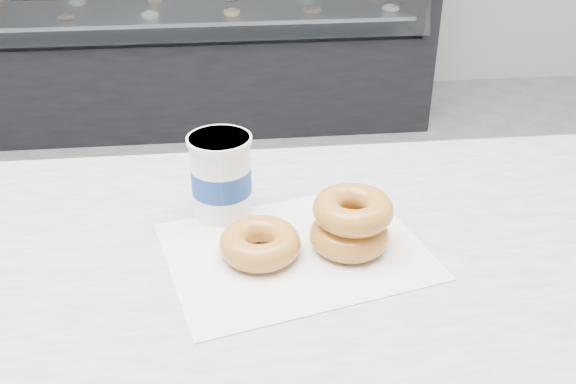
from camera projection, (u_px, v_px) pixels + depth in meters
name	position (u px, v px, depth m)	size (l,w,h in m)	color
display_case	(194.00, 27.00, 3.35)	(2.40, 0.74, 1.25)	black
wax_paper	(296.00, 251.00, 0.87)	(0.34, 0.26, 0.00)	silver
donut_single	(260.00, 243.00, 0.85)	(0.11, 0.11, 0.04)	gold
donut_stack	(351.00, 222.00, 0.86)	(0.15, 0.15, 0.08)	gold
coffee_cup	(221.00, 175.00, 0.93)	(0.11, 0.11, 0.12)	white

